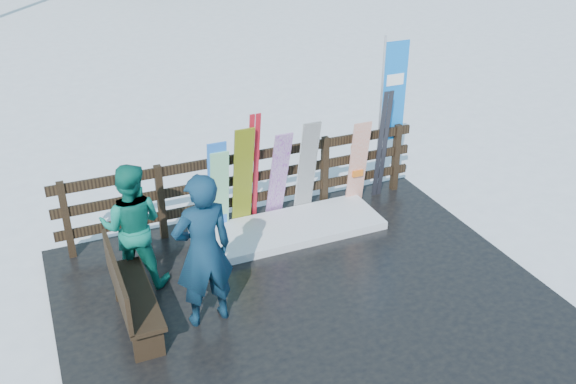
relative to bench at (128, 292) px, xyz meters
name	(u,v)px	position (x,y,z in m)	size (l,w,h in m)	color
ground	(307,305)	(2.12, -0.33, -0.60)	(700.00, 700.00, 0.00)	white
deck	(307,302)	(2.12, -0.33, -0.56)	(6.00, 5.00, 0.08)	black
fence	(246,181)	(2.12, 1.87, 0.14)	(5.60, 0.10, 1.15)	black
snow_patch	(289,229)	(2.55, 1.27, -0.46)	(2.80, 1.00, 0.12)	white
bench	(128,292)	(0.00, 0.00, 0.00)	(0.41, 1.50, 0.97)	black
snowboard_0	(217,188)	(1.60, 1.65, 0.23)	(0.28, 0.03, 1.50)	blue
snowboard_1	(220,192)	(1.63, 1.65, 0.16)	(0.27, 0.03, 1.36)	silver
snowboard_2	(243,178)	(1.99, 1.65, 0.31)	(0.29, 0.03, 1.69)	#C3CE11
snowboard_3	(279,176)	(2.55, 1.65, 0.24)	(0.27, 0.03, 1.58)	silver
snowboard_4	(307,168)	(3.01, 1.65, 0.28)	(0.29, 0.03, 1.62)	black
snowboard_5	(358,164)	(3.89, 1.65, 0.20)	(0.30, 0.03, 1.44)	silver
ski_pair_a	(253,169)	(2.18, 1.72, 0.40)	(0.16, 0.34, 1.82)	red
ski_pair_b	(382,145)	(4.35, 1.72, 0.40)	(0.17, 0.19, 1.83)	black
rental_flag	(391,98)	(4.57, 1.92, 1.09)	(0.45, 0.04, 2.60)	silver
person_front	(203,251)	(0.86, -0.19, 0.46)	(0.71, 0.46, 1.94)	#0C3548
person_back	(132,226)	(0.25, 0.91, 0.33)	(0.82, 0.64, 1.69)	#0D6956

